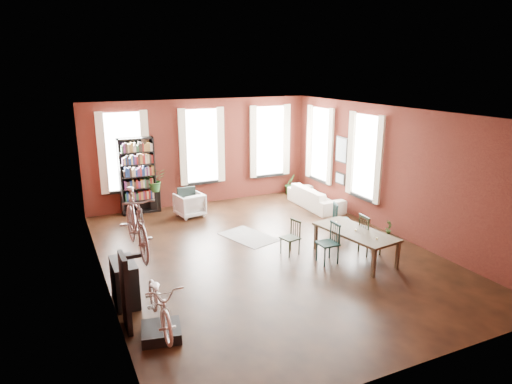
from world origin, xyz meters
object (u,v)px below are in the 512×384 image
dining_table (355,245)px  plant_stand (156,201)px  white_armchair (190,204)px  console_table (125,282)px  dining_chair_b (290,238)px  dining_chair_c (370,234)px  bike_trainer (161,332)px  bicycle_floor (159,280)px  dining_chair_d (342,220)px  cream_sofa (316,194)px  bookshelf (137,176)px  dining_chair_a (328,243)px

dining_table → plant_stand: dining_table is taller
white_armchair → console_table: size_ratio=0.92×
white_armchair → plant_stand: (-0.76, 0.93, -0.07)m
dining_chair_b → dining_chair_c: dining_chair_c is taller
bike_trainer → bicycle_floor: size_ratio=0.38×
dining_chair_d → cream_sofa: (0.77, 2.42, -0.03)m
dining_table → dining_chair_b: size_ratio=2.41×
cream_sofa → plant_stand: (-4.47, 1.70, -0.11)m
console_table → plant_stand: console_table is taller
bicycle_floor → bike_trainer: bearing=-118.7°
bookshelf → white_armchair: 1.71m
bookshelf → bike_trainer: 6.70m
dining_chair_d → plant_stand: dining_chair_d is taller
dining_chair_d → plant_stand: (-3.70, 4.12, -0.14)m
console_table → bicycle_floor: size_ratio=0.50×
dining_table → plant_stand: bearing=112.1°
dining_chair_c → dining_chair_b: bearing=71.2°
bookshelf → console_table: size_ratio=2.75×
dining_chair_b → white_armchair: size_ratio=1.07×
bookshelf → bicycle_floor: bearing=-98.3°
dining_chair_a → dining_chair_c: (1.15, 0.00, 0.02)m
plant_stand → bicycle_floor: bicycle_floor is taller
console_table → plant_stand: 5.49m
dining_chair_c → console_table: 5.43m
bike_trainer → console_table: 1.43m
dining_chair_b → console_table: (-3.77, -0.67, 0.00)m
plant_stand → dining_chair_d: bearing=-48.1°
dining_chair_b → dining_table: bearing=43.5°
dining_chair_b → bookshelf: bearing=-163.4°
bicycle_floor → dining_chair_d: bearing=26.7°
bike_trainer → bookshelf: bearing=81.6°
dining_table → bike_trainer: 4.80m
dining_table → bicycle_floor: bicycle_floor is taller
dining_table → dining_chair_c: (0.48, 0.08, 0.14)m
dining_table → dining_chair_d: bearing=58.6°
dining_chair_a → bike_trainer: bearing=-70.6°
white_armchair → cream_sofa: (3.72, -0.77, 0.04)m
bike_trainer → white_armchair: bearing=68.7°
white_armchair → bicycle_floor: bearing=59.0°
plant_stand → bicycle_floor: 6.72m
bookshelf → plant_stand: bookshelf is taller
dining_chair_a → dining_chair_d: (1.17, 1.14, -0.01)m
dining_table → dining_chair_c: bearing=0.4°
plant_stand → dining_chair_a: bearing=-64.4°
dining_chair_d → bicycle_floor: size_ratio=0.55×
dining_table → bicycle_floor: size_ratio=1.18×
white_armchair → dining_chair_d: bearing=123.0°
dining_chair_c → bookshelf: bearing=43.2°
dining_chair_d → white_armchair: size_ratio=1.19×
dining_chair_b → plant_stand: dining_chair_b is taller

